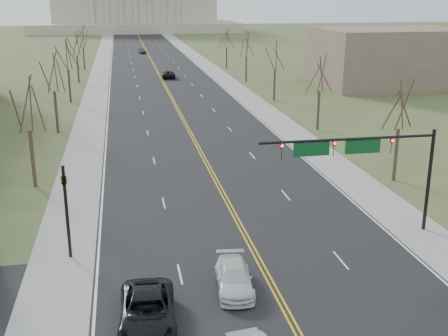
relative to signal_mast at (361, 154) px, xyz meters
name	(u,v)px	position (x,y,z in m)	size (l,w,h in m)	color
road	(155,67)	(-7.45, 96.50, -5.76)	(20.00, 380.00, 0.01)	black
cross_road	(281,301)	(-7.45, -7.50, -5.76)	(120.00, 14.00, 0.01)	black
sidewalk_left	(101,68)	(-19.45, 96.50, -5.75)	(4.00, 380.00, 0.03)	gray
sidewalk_right	(207,66)	(4.55, 96.50, -5.75)	(4.00, 380.00, 0.03)	gray
center_line	(155,67)	(-7.45, 96.50, -5.75)	(0.42, 380.00, 0.01)	gold
edge_line_left	(111,68)	(-17.25, 96.50, -5.75)	(0.15, 380.00, 0.01)	silver
edge_line_right	(197,66)	(2.35, 96.50, -5.75)	(0.15, 380.00, 0.01)	silver
signal_mast	(361,154)	(0.00, 0.00, 0.00)	(12.12, 0.44, 7.20)	black
signal_left	(66,202)	(-18.95, 0.00, -2.05)	(0.32, 0.36, 6.00)	black
tree_r_0	(400,107)	(8.05, 10.50, 0.79)	(3.74, 3.74, 8.50)	#372B20
tree_l_0	(27,107)	(-22.95, 14.50, 1.18)	(3.96, 3.96, 9.00)	#372B20
tree_r_1	(320,76)	(8.05, 30.50, 0.79)	(3.74, 3.74, 8.50)	#372B20
tree_l_1	(53,74)	(-22.95, 34.50, 1.18)	(3.96, 3.96, 9.00)	#372B20
tree_r_2	(275,58)	(8.05, 50.50, 0.79)	(3.74, 3.74, 8.50)	#372B20
tree_l_2	(67,56)	(-22.95, 54.50, 1.18)	(3.96, 3.96, 9.00)	#372B20
tree_r_3	(246,46)	(8.05, 70.50, 0.79)	(3.74, 3.74, 8.50)	#372B20
tree_l_3	(76,45)	(-22.95, 74.50, 1.18)	(3.96, 3.96, 9.00)	#372B20
tree_r_4	(227,38)	(8.05, 90.50, 0.79)	(3.74, 3.74, 8.50)	#372B20
tree_l_4	(82,37)	(-22.95, 94.50, 1.18)	(3.96, 3.96, 9.00)	#372B20
bldg_right_mass	(388,57)	(32.55, 62.50, -0.76)	(25.00, 20.00, 10.00)	brown
car_sb_outer_lead	(147,311)	(-14.59, -8.59, -4.93)	(2.73, 5.92, 1.65)	black
car_sb_inner_second	(234,278)	(-9.66, -5.79, -5.06)	(1.93, 4.74, 1.37)	silver
car_far_nb	(168,74)	(-5.98, 77.89, -5.00)	(2.50, 5.43, 1.51)	black
car_far_sb	(142,51)	(-8.93, 127.79, -4.98)	(1.82, 4.52, 1.54)	#494B50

